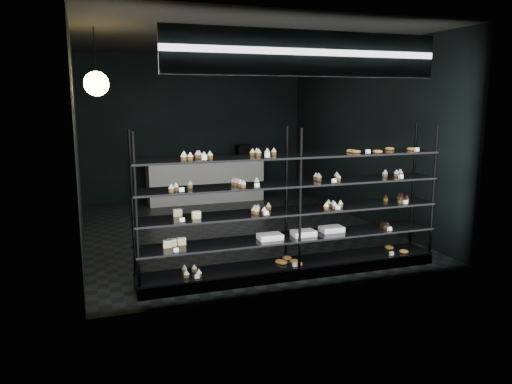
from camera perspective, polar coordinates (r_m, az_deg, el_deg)
room at (r=8.52m, az=-2.64°, el=6.22°), size 5.01×6.01×3.20m
display_shelf at (r=6.41m, az=4.02°, el=-4.09°), size 4.00×0.50×1.91m
signage at (r=5.77m, az=5.90°, el=15.49°), size 3.30×0.05×0.50m
pendant_lamp at (r=7.11m, az=-17.79°, el=11.72°), size 0.33×0.33×0.89m
service_counter at (r=11.08m, az=-5.74°, el=1.49°), size 2.62×0.65×1.23m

